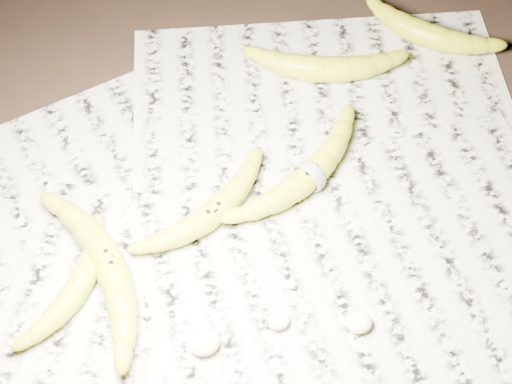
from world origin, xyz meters
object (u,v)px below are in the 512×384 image
object	(u,v)px
banana_left_b	(77,286)
banana_upper_a	(325,68)
banana_center	(213,212)
banana_upper_b	(428,33)
banana_left_a	(109,264)
banana_taped	(310,174)

from	to	relation	value
banana_left_b	banana_upper_a	bearing A→B (deg)	-19.10
banana_center	banana_upper_b	distance (m)	0.45
banana_left_b	banana_center	xyz separation A→B (m)	(0.19, 0.04, 0.00)
banana_left_a	banana_taped	world-z (taller)	banana_left_a
banana_center	banana_upper_b	xyz separation A→B (m)	(0.41, 0.18, 0.00)
banana_center	banana_taped	distance (m)	0.14
banana_left_b	banana_center	bearing A→B (deg)	-33.93
banana_left_a	banana_center	distance (m)	0.14
banana_taped	banana_upper_a	world-z (taller)	banana_upper_a
banana_taped	banana_left_a	bearing A→B (deg)	161.29
banana_left_a	banana_upper_b	xyz separation A→B (m)	(0.55, 0.21, -0.00)
banana_left_a	banana_left_b	xyz separation A→B (m)	(-0.04, -0.01, -0.00)
banana_left_a	banana_upper_b	bearing A→B (deg)	-76.56
banana_taped	banana_upper_a	bearing A→B (deg)	34.33
banana_upper_a	banana_upper_b	bearing A→B (deg)	26.31
banana_left_b	banana_center	world-z (taller)	banana_center
banana_center	banana_upper_a	xyz separation A→B (m)	(0.23, 0.17, 0.00)
banana_center	banana_taped	world-z (taller)	banana_taped
banana_taped	banana_upper_a	distance (m)	0.19
banana_left_b	banana_upper_b	size ratio (longest dim) A/B	0.88
banana_left_a	banana_upper_b	size ratio (longest dim) A/B	1.24
banana_upper_a	banana_upper_b	world-z (taller)	banana_upper_a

